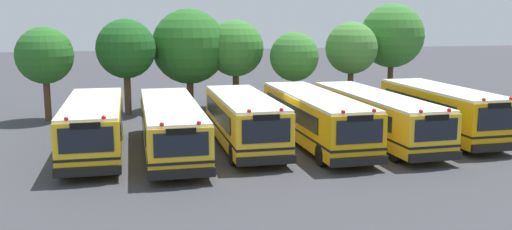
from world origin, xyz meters
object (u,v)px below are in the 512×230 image
object	(u,v)px
school_bus_0	(94,125)
tree_6	(389,36)
school_bus_2	(244,120)
school_bus_4	(374,115)
tree_5	(353,47)
tree_2	(190,46)
tree_4	(295,58)
school_bus_1	(171,125)
school_bus_3	(315,117)
school_bus_5	(442,110)
tree_1	(126,49)
tree_3	(235,47)
tree_0	(46,54)

from	to	relation	value
school_bus_0	tree_6	world-z (taller)	tree_6
school_bus_0	school_bus_2	distance (m)	7.09
school_bus_0	school_bus_4	size ratio (longest dim) A/B	0.84
tree_5	tree_6	xyz separation A→B (m)	(3.55, 1.69, 0.67)
tree_2	tree_4	size ratio (longest dim) A/B	1.29
school_bus_1	school_bus_3	world-z (taller)	school_bus_3
school_bus_3	school_bus_4	bearing A→B (deg)	-177.77
tree_6	school_bus_4	bearing A→B (deg)	-118.40
school_bus_2	school_bus_5	bearing A→B (deg)	179.81
tree_1	tree_3	size ratio (longest dim) A/B	1.02
tree_0	tree_1	size ratio (longest dim) A/B	0.93
school_bus_0	tree_5	world-z (taller)	tree_5
school_bus_3	tree_2	world-z (taller)	tree_2
tree_2	school_bus_3	bearing A→B (deg)	-68.57
school_bus_0	tree_6	xyz separation A→B (m)	(20.65, 12.24, 3.49)
school_bus_3	tree_6	bearing A→B (deg)	-129.31
tree_0	tree_1	distance (m)	4.83
school_bus_2	school_bus_5	distance (m)	10.65
school_bus_1	tree_2	bearing A→B (deg)	-100.15
school_bus_0	school_bus_3	world-z (taller)	school_bus_3
school_bus_1	tree_1	xyz separation A→B (m)	(-2.01, 11.01, 2.97)
tree_0	tree_5	bearing A→B (deg)	2.76
school_bus_0	school_bus_1	size ratio (longest dim) A/B	0.87
school_bus_0	school_bus_4	world-z (taller)	school_bus_0
tree_0	tree_2	bearing A→B (deg)	16.37
tree_0	tree_3	xyz separation A→B (m)	(12.11, 2.19, 0.18)
tree_5	tree_4	bearing A→B (deg)	-165.89
school_bus_2	tree_1	xyz separation A→B (m)	(-5.57, 10.83, 2.89)
tree_2	tree_4	distance (m)	7.31
school_bus_5	tree_6	size ratio (longest dim) A/B	1.29
school_bus_1	tree_1	distance (m)	11.58
school_bus_2	school_bus_3	xyz separation A→B (m)	(3.61, -0.02, -0.00)
school_bus_2	tree_3	xyz separation A→B (m)	(1.84, 11.95, 2.85)
tree_0	tree_2	distance (m)	9.39
school_bus_3	tree_1	xyz separation A→B (m)	(-9.17, 10.85, 2.89)
tree_3	tree_6	size ratio (longest dim) A/B	0.84
school_bus_5	school_bus_0	bearing A→B (deg)	-1.65
school_bus_2	school_bus_4	xyz separation A→B (m)	(6.92, 0.15, -0.05)
tree_6	school_bus_1	bearing A→B (deg)	-143.63
tree_0	tree_1	bearing A→B (deg)	12.79
tree_1	tree_3	distance (m)	7.49
school_bus_1	tree_4	world-z (taller)	tree_4
tree_3	tree_6	world-z (taller)	tree_6
tree_0	tree_4	distance (m)	15.72
school_bus_1	tree_3	world-z (taller)	tree_3
school_bus_2	tree_1	bearing A→B (deg)	-62.70
school_bus_2	tree_3	bearing A→B (deg)	-98.68
tree_4	school_bus_3	bearing A→B (deg)	-100.82
school_bus_3	tree_6	size ratio (longest dim) A/B	1.54
school_bus_1	school_bus_4	size ratio (longest dim) A/B	0.97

